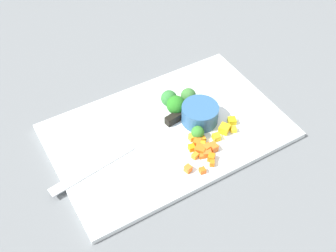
{
  "coord_description": "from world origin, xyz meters",
  "views": [
    {
      "loc": [
        -0.3,
        -0.51,
        0.67
      ],
      "look_at": [
        0.0,
        0.0,
        0.02
      ],
      "focal_mm": 44.88,
      "sensor_mm": 36.0,
      "label": 1
    }
  ],
  "objects": [
    {
      "name": "pepper_dice_2",
      "position": [
        0.03,
        -0.05,
        0.02
      ],
      "size": [
        0.02,
        0.01,
        0.01
      ],
      "primitive_type": "cube",
      "rotation": [
        0.0,
        0.0,
        1.54
      ],
      "color": "yellow",
      "rests_on": "cutting_board"
    },
    {
      "name": "cutting_board",
      "position": [
        0.0,
        0.0,
        0.01
      ],
      "size": [
        0.48,
        0.31,
        0.01
      ],
      "primitive_type": "cube",
      "color": "white",
      "rests_on": "ground_plane"
    },
    {
      "name": "carrot_dice_12",
      "position": [
        0.03,
        -0.13,
        0.02
      ],
      "size": [
        0.01,
        0.01,
        0.01
      ],
      "primitive_type": "cube",
      "rotation": [
        0.0,
        0.0,
        2.5
      ],
      "color": "orange",
      "rests_on": "cutting_board"
    },
    {
      "name": "carrot_dice_0",
      "position": [
        0.01,
        -0.09,
        0.02
      ],
      "size": [
        0.02,
        0.01,
        0.01
      ],
      "primitive_type": "cube",
      "rotation": [
        0.0,
        0.0,
        0.3
      ],
      "color": "orange",
      "rests_on": "cutting_board"
    },
    {
      "name": "pepper_dice_3",
      "position": [
        0.03,
        -0.08,
        0.02
      ],
      "size": [
        0.02,
        0.02,
        0.01
      ],
      "primitive_type": "cube",
      "rotation": [
        0.0,
        0.0,
        0.98
      ],
      "color": "yellow",
      "rests_on": "cutting_board"
    },
    {
      "name": "carrot_dice_4",
      "position": [
        0.03,
        -0.08,
        0.02
      ],
      "size": [
        0.03,
        0.03,
        0.01
      ],
      "primitive_type": "cube",
      "rotation": [
        0.0,
        0.0,
        0.65
      ],
      "color": "orange",
      "rests_on": "cutting_board"
    },
    {
      "name": "carrot_dice_10",
      "position": [
        0.03,
        -0.1,
        0.02
      ],
      "size": [
        0.02,
        0.02,
        0.01
      ],
      "primitive_type": "cube",
      "rotation": [
        0.0,
        0.0,
        2.75
      ],
      "color": "orange",
      "rests_on": "cutting_board"
    },
    {
      "name": "carrot_dice_2",
      "position": [
        0.04,
        -0.09,
        0.02
      ],
      "size": [
        0.02,
        0.02,
        0.01
      ],
      "primitive_type": "cube",
      "rotation": [
        0.0,
        0.0,
        1.7
      ],
      "color": "orange",
      "rests_on": "cutting_board"
    },
    {
      "name": "carrot_dice_6",
      "position": [
        0.0,
        -0.13,
        0.02
      ],
      "size": [
        0.01,
        0.01,
        0.01
      ],
      "primitive_type": "cube",
      "rotation": [
        0.0,
        0.0,
        1.42
      ],
      "color": "orange",
      "rests_on": "cutting_board"
    },
    {
      "name": "carrot_dice_7",
      "position": [
        0.02,
        -0.1,
        0.02
      ],
      "size": [
        0.01,
        0.01,
        0.01
      ],
      "primitive_type": "cube",
      "rotation": [
        0.0,
        0.0,
        2.9
      ],
      "color": "orange",
      "rests_on": "cutting_board"
    },
    {
      "name": "carrot_dice_5",
      "position": [
        0.03,
        -0.07,
        0.02
      ],
      "size": [
        0.02,
        0.02,
        0.01
      ],
      "primitive_type": "cube",
      "rotation": [
        0.0,
        0.0,
        2.29
      ],
      "color": "orange",
      "rests_on": "cutting_board"
    },
    {
      "name": "broccoli_floret_3",
      "position": [
        0.04,
        -0.05,
        0.03
      ],
      "size": [
        0.03,
        0.03,
        0.03
      ],
      "color": "#8DC16C",
      "rests_on": "cutting_board"
    },
    {
      "name": "broccoli_floret_1",
      "position": [
        0.04,
        0.06,
        0.03
      ],
      "size": [
        0.04,
        0.04,
        0.04
      ],
      "color": "#92BA5F",
      "rests_on": "cutting_board"
    },
    {
      "name": "prep_bowl",
      "position": [
        0.07,
        -0.01,
        0.03
      ],
      "size": [
        0.08,
        0.08,
        0.04
      ],
      "primitive_type": "cylinder",
      "color": "#2F5C8A",
      "rests_on": "cutting_board"
    },
    {
      "name": "carrot_dice_1",
      "position": [
        0.05,
        -0.09,
        0.02
      ],
      "size": [
        0.01,
        0.02,
        0.01
      ],
      "primitive_type": "cube",
      "rotation": [
        0.0,
        0.0,
        3.14
      ],
      "color": "orange",
      "rests_on": "cutting_board"
    },
    {
      "name": "chef_knife",
      "position": [
        -0.04,
        0.0,
        0.02
      ],
      "size": [
        0.34,
        0.07,
        0.02
      ],
      "rotation": [
        0.0,
        0.0,
        3.29
      ],
      "color": "silver",
      "rests_on": "cutting_board"
    },
    {
      "name": "carrot_dice_11",
      "position": [
        0.03,
        -0.05,
        0.02
      ],
      "size": [
        0.01,
        0.01,
        0.01
      ],
      "primitive_type": "cube",
      "rotation": [
        0.0,
        0.0,
        0.05
      ],
      "color": "orange",
      "rests_on": "cutting_board"
    },
    {
      "name": "carrot_dice_8",
      "position": [
        0.01,
        -0.07,
        0.02
      ],
      "size": [
        0.01,
        0.02,
        0.01
      ],
      "primitive_type": "cube",
      "rotation": [
        0.0,
        0.0,
        1.37
      ],
      "color": "orange",
      "rests_on": "cutting_board"
    },
    {
      "name": "carrot_dice_13",
      "position": [
        0.04,
        -0.07,
        0.02
      ],
      "size": [
        0.02,
        0.01,
        0.01
      ],
      "primitive_type": "cube",
      "rotation": [
        0.0,
        0.0,
        2.92
      ],
      "color": "orange",
      "rests_on": "cutting_board"
    },
    {
      "name": "ground_plane",
      "position": [
        0.0,
        0.0,
        0.0
      ],
      "size": [
        4.0,
        4.0,
        0.0
      ],
      "primitive_type": "plane",
      "color": "slate"
    },
    {
      "name": "pepper_dice_5",
      "position": [
        0.12,
        -0.07,
        0.02
      ],
      "size": [
        0.02,
        0.02,
        0.01
      ],
      "primitive_type": "cube",
      "rotation": [
        0.0,
        0.0,
        1.11
      ],
      "color": "yellow",
      "rests_on": "cutting_board"
    },
    {
      "name": "pepper_dice_0",
      "position": [
        0.13,
        -0.05,
        0.02
      ],
      "size": [
        0.02,
        0.02,
        0.01
      ],
      "primitive_type": "cube",
      "rotation": [
        0.0,
        0.0,
        2.76
      ],
      "color": "yellow",
      "rests_on": "cutting_board"
    },
    {
      "name": "pepper_dice_4",
      "position": [
        0.07,
        -0.07,
        0.02
      ],
      "size": [
        0.02,
        0.02,
        0.01
      ],
      "primitive_type": "cube",
      "rotation": [
        0.0,
        0.0,
        1.4
      ],
      "color": "yellow",
      "rests_on": "cutting_board"
    },
    {
      "name": "carrot_dice_3",
      "position": [
        0.03,
        -0.11,
        0.02
      ],
      "size": [
        0.02,
        0.02,
        0.01
      ],
      "primitive_type": "cube",
      "rotation": [
        0.0,
        0.0,
        0.7
      ],
      "color": "orange",
      "rests_on": "cutting_board"
    },
    {
      "name": "carrot_dice_9",
      "position": [
        -0.02,
        -0.11,
        0.02
      ],
      "size": [
        0.02,
        0.02,
        0.01
      ],
      "primitive_type": "cube",
      "rotation": [
        0.0,
        0.0,
        1.82
      ],
      "color": "orange",
      "rests_on": "cutting_board"
    },
    {
      "name": "pepper_dice_1",
      "position": [
        0.1,
        -0.07,
        0.02
      ],
      "size": [
        0.03,
        0.03,
        0.02
      ],
      "primitive_type": "cube",
      "rotation": [
        0.0,
        0.0,
        0.55
      ],
      "color": "yellow",
      "rests_on": "cutting_board"
    },
    {
      "name": "broccoli_floret_0",
      "position": [
        0.04,
        0.03,
        0.04
      ],
      "size": [
        0.04,
        0.04,
        0.04
      ],
      "color": "#95B069",
      "rests_on": "cutting_board"
    },
    {
      "name": "broccoli_floret_2",
      "position": [
        0.08,
        0.05,
        0.03
      ],
      "size": [
        0.03,
        0.03,
        0.04
      ],
      "color": "#87B168",
      "rests_on": "cutting_board"
    }
  ]
}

